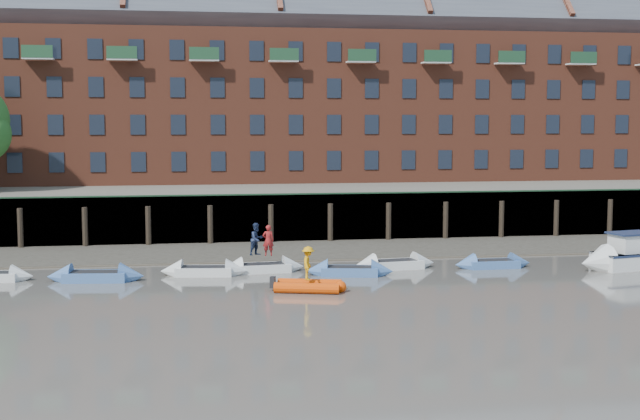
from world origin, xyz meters
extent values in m
plane|color=#5E5951|center=(0.00, 0.00, 0.00)|extent=(220.00, 220.00, 0.00)
cube|color=#3D382F|center=(0.00, 18.00, 0.00)|extent=(110.00, 8.00, 0.50)
cube|color=#4C4336|center=(0.00, 14.60, 0.00)|extent=(110.00, 1.60, 0.10)
cube|color=#2D2A26|center=(0.00, 22.40, 1.60)|extent=(110.00, 0.80, 3.20)
cylinder|color=black|center=(-18.00, 21.75, 1.30)|extent=(0.36, 0.36, 2.60)
cylinder|color=black|center=(-14.00, 21.75, 1.30)|extent=(0.36, 0.36, 2.60)
cylinder|color=black|center=(-10.00, 21.75, 1.30)|extent=(0.36, 0.36, 2.60)
cylinder|color=black|center=(-6.00, 21.75, 1.30)|extent=(0.36, 0.36, 2.60)
cylinder|color=black|center=(-2.00, 21.75, 1.30)|extent=(0.36, 0.36, 2.60)
cylinder|color=black|center=(2.00, 21.75, 1.30)|extent=(0.36, 0.36, 2.60)
cylinder|color=black|center=(6.00, 21.75, 1.30)|extent=(0.36, 0.36, 2.60)
cylinder|color=black|center=(10.00, 21.75, 1.30)|extent=(0.36, 0.36, 2.60)
cylinder|color=black|center=(14.00, 21.75, 1.30)|extent=(0.36, 0.36, 2.60)
cylinder|color=black|center=(18.00, 21.75, 1.30)|extent=(0.36, 0.36, 2.60)
cylinder|color=black|center=(22.00, 21.75, 1.30)|extent=(0.36, 0.36, 2.60)
cube|color=#264C2D|center=(0.00, 22.10, 3.25)|extent=(110.00, 0.06, 0.10)
cube|color=#5E594D|center=(0.00, 36.00, 1.60)|extent=(110.00, 28.00, 3.20)
cube|color=brown|center=(0.00, 37.00, 9.20)|extent=(80.00, 10.00, 12.00)
cube|color=#42444C|center=(0.00, 37.00, 16.40)|extent=(80.60, 15.56, 15.56)
cube|color=black|center=(-20.00, 31.98, 5.00)|extent=(1.10, 0.12, 1.50)
cube|color=black|center=(-17.00, 31.98, 5.00)|extent=(1.10, 0.12, 1.50)
cube|color=black|center=(-14.00, 31.98, 5.00)|extent=(1.10, 0.12, 1.50)
cube|color=black|center=(-11.00, 31.98, 5.00)|extent=(1.10, 0.12, 1.50)
cube|color=black|center=(-8.00, 31.98, 5.00)|extent=(1.10, 0.12, 1.50)
cube|color=black|center=(-5.00, 31.98, 5.00)|extent=(1.10, 0.12, 1.50)
cube|color=black|center=(-2.00, 31.98, 5.00)|extent=(1.10, 0.12, 1.50)
cube|color=black|center=(1.00, 31.98, 5.00)|extent=(1.10, 0.12, 1.50)
cube|color=black|center=(4.00, 31.98, 5.00)|extent=(1.10, 0.12, 1.50)
cube|color=black|center=(7.00, 31.98, 5.00)|extent=(1.10, 0.12, 1.50)
cube|color=black|center=(10.00, 31.98, 5.00)|extent=(1.10, 0.12, 1.50)
cube|color=black|center=(13.00, 31.98, 5.00)|extent=(1.10, 0.12, 1.50)
cube|color=black|center=(16.00, 31.98, 5.00)|extent=(1.10, 0.12, 1.50)
cube|color=black|center=(19.00, 31.98, 5.00)|extent=(1.10, 0.12, 1.50)
cube|color=black|center=(22.00, 31.98, 5.00)|extent=(1.10, 0.12, 1.50)
cube|color=black|center=(25.00, 31.98, 5.00)|extent=(1.10, 0.12, 1.50)
cube|color=black|center=(28.00, 31.98, 5.00)|extent=(1.10, 0.12, 1.50)
cube|color=black|center=(-20.00, 31.98, 7.80)|extent=(1.10, 0.12, 1.50)
cube|color=black|center=(-17.00, 31.98, 7.80)|extent=(1.10, 0.12, 1.50)
cube|color=black|center=(-14.00, 31.98, 7.80)|extent=(1.10, 0.12, 1.50)
cube|color=black|center=(-11.00, 31.98, 7.80)|extent=(1.10, 0.12, 1.50)
cube|color=black|center=(-8.00, 31.98, 7.80)|extent=(1.10, 0.12, 1.50)
cube|color=black|center=(-5.00, 31.98, 7.80)|extent=(1.10, 0.12, 1.50)
cube|color=black|center=(-2.00, 31.98, 7.80)|extent=(1.10, 0.12, 1.50)
cube|color=black|center=(1.00, 31.98, 7.80)|extent=(1.10, 0.12, 1.50)
cube|color=black|center=(4.00, 31.98, 7.80)|extent=(1.10, 0.12, 1.50)
cube|color=black|center=(7.00, 31.98, 7.80)|extent=(1.10, 0.12, 1.50)
cube|color=black|center=(10.00, 31.98, 7.80)|extent=(1.10, 0.12, 1.50)
cube|color=black|center=(13.00, 31.98, 7.80)|extent=(1.10, 0.12, 1.50)
cube|color=black|center=(16.00, 31.98, 7.80)|extent=(1.10, 0.12, 1.50)
cube|color=black|center=(19.00, 31.98, 7.80)|extent=(1.10, 0.12, 1.50)
cube|color=black|center=(22.00, 31.98, 7.80)|extent=(1.10, 0.12, 1.50)
cube|color=black|center=(25.00, 31.98, 7.80)|extent=(1.10, 0.12, 1.50)
cube|color=black|center=(28.00, 31.98, 7.80)|extent=(1.10, 0.12, 1.50)
cube|color=black|center=(-20.00, 31.98, 10.60)|extent=(1.10, 0.12, 1.50)
cube|color=black|center=(-17.00, 31.98, 10.60)|extent=(1.10, 0.12, 1.50)
cube|color=black|center=(-14.00, 31.98, 10.60)|extent=(1.10, 0.12, 1.50)
cube|color=black|center=(-11.00, 31.98, 10.60)|extent=(1.10, 0.12, 1.50)
cube|color=black|center=(-8.00, 31.98, 10.60)|extent=(1.10, 0.12, 1.50)
cube|color=black|center=(-5.00, 31.98, 10.60)|extent=(1.10, 0.12, 1.50)
cube|color=black|center=(-2.00, 31.98, 10.60)|extent=(1.10, 0.12, 1.50)
cube|color=black|center=(1.00, 31.98, 10.60)|extent=(1.10, 0.12, 1.50)
cube|color=black|center=(4.00, 31.98, 10.60)|extent=(1.10, 0.12, 1.50)
cube|color=black|center=(7.00, 31.98, 10.60)|extent=(1.10, 0.12, 1.50)
cube|color=black|center=(10.00, 31.98, 10.60)|extent=(1.10, 0.12, 1.50)
cube|color=black|center=(13.00, 31.98, 10.60)|extent=(1.10, 0.12, 1.50)
cube|color=black|center=(16.00, 31.98, 10.60)|extent=(1.10, 0.12, 1.50)
cube|color=black|center=(19.00, 31.98, 10.60)|extent=(1.10, 0.12, 1.50)
cube|color=black|center=(22.00, 31.98, 10.60)|extent=(1.10, 0.12, 1.50)
cube|color=black|center=(25.00, 31.98, 10.60)|extent=(1.10, 0.12, 1.50)
cube|color=black|center=(28.00, 31.98, 10.60)|extent=(1.10, 0.12, 1.50)
cube|color=black|center=(-20.00, 31.98, 13.40)|extent=(1.10, 0.12, 1.50)
cube|color=black|center=(-17.00, 31.98, 13.40)|extent=(1.10, 0.12, 1.50)
cube|color=black|center=(-14.00, 31.98, 13.40)|extent=(1.10, 0.12, 1.50)
cube|color=black|center=(-11.00, 31.98, 13.40)|extent=(1.10, 0.12, 1.50)
cube|color=black|center=(-8.00, 31.98, 13.40)|extent=(1.10, 0.12, 1.50)
cube|color=black|center=(-5.00, 31.98, 13.40)|extent=(1.10, 0.12, 1.50)
cube|color=black|center=(-2.00, 31.98, 13.40)|extent=(1.10, 0.12, 1.50)
cube|color=black|center=(1.00, 31.98, 13.40)|extent=(1.10, 0.12, 1.50)
cube|color=black|center=(4.00, 31.98, 13.40)|extent=(1.10, 0.12, 1.50)
cube|color=black|center=(7.00, 31.98, 13.40)|extent=(1.10, 0.12, 1.50)
cube|color=black|center=(10.00, 31.98, 13.40)|extent=(1.10, 0.12, 1.50)
cube|color=black|center=(13.00, 31.98, 13.40)|extent=(1.10, 0.12, 1.50)
cube|color=black|center=(16.00, 31.98, 13.40)|extent=(1.10, 0.12, 1.50)
cube|color=black|center=(19.00, 31.98, 13.40)|extent=(1.10, 0.12, 1.50)
cube|color=black|center=(22.00, 31.98, 13.40)|extent=(1.10, 0.12, 1.50)
cube|color=black|center=(25.00, 31.98, 13.40)|extent=(1.10, 0.12, 1.50)
cube|color=black|center=(28.00, 31.98, 13.40)|extent=(1.10, 0.12, 1.50)
cone|color=silver|center=(-15.97, 10.18, 0.22)|extent=(1.18, 1.34, 1.27)
cube|color=#4267A1|center=(-12.25, 9.41, 0.25)|extent=(3.29, 1.75, 0.49)
cone|color=#4267A1|center=(-10.42, 9.22, 0.25)|extent=(1.37, 1.55, 1.43)
cone|color=#4267A1|center=(-14.08, 9.61, 0.25)|extent=(1.37, 1.55, 1.43)
cube|color=black|center=(-12.25, 9.41, 0.47)|extent=(2.73, 1.34, 0.06)
cube|color=silver|center=(-6.73, 10.26, 0.23)|extent=(3.11, 1.70, 0.46)
cone|color=silver|center=(-5.01, 10.04, 0.23)|extent=(1.31, 1.47, 1.34)
cone|color=silver|center=(-8.44, 10.48, 0.23)|extent=(1.31, 1.47, 1.34)
cube|color=black|center=(-6.73, 10.26, 0.44)|extent=(2.58, 1.31, 0.06)
cube|color=silver|center=(-3.57, 10.79, 0.23)|extent=(3.02, 1.56, 0.46)
cone|color=silver|center=(-1.87, 10.93, 0.23)|extent=(1.24, 1.41, 1.32)
cone|color=silver|center=(-5.27, 10.64, 0.23)|extent=(1.24, 1.41, 1.32)
cube|color=black|center=(-3.57, 10.79, 0.44)|extent=(2.51, 1.19, 0.06)
cube|color=#4267A1|center=(0.88, 9.05, 0.23)|extent=(3.17, 1.89, 0.46)
cone|color=#4267A1|center=(2.58, 8.71, 0.23)|extent=(1.39, 1.54, 1.34)
cone|color=#4267A1|center=(-0.82, 9.38, 0.23)|extent=(1.39, 1.54, 1.34)
cube|color=black|center=(0.88, 9.05, 0.44)|extent=(2.62, 1.47, 0.06)
cube|color=silver|center=(3.73, 10.73, 0.24)|extent=(3.21, 1.78, 0.48)
cone|color=silver|center=(5.49, 10.98, 0.24)|extent=(1.36, 1.53, 1.38)
cone|color=silver|center=(1.96, 10.49, 0.24)|extent=(1.36, 1.53, 1.38)
cube|color=black|center=(3.73, 10.73, 0.46)|extent=(2.66, 1.37, 0.06)
cube|color=#4267A1|center=(9.21, 10.19, 0.22)|extent=(2.85, 1.35, 0.44)
cone|color=#4267A1|center=(10.85, 10.24, 0.22)|extent=(1.13, 1.30, 1.27)
cone|color=#4267A1|center=(7.57, 10.15, 0.22)|extent=(1.13, 1.30, 1.27)
cube|color=black|center=(9.21, 10.19, 0.42)|extent=(2.37, 1.02, 0.06)
cylinder|color=#E64206|center=(-1.75, 5.60, 0.26)|extent=(3.13, 1.35, 0.51)
cylinder|color=#E64206|center=(-2.05, 4.55, 0.26)|extent=(3.13, 1.35, 0.51)
sphere|color=#E64206|center=(-0.41, 4.65, 0.26)|extent=(0.59, 0.59, 0.59)
cube|color=black|center=(-1.90, 5.07, 0.26)|extent=(2.74, 1.57, 0.18)
cube|color=silver|center=(17.16, 8.98, 0.45)|extent=(5.24, 3.01, 0.90)
cone|color=silver|center=(14.34, 8.37, 0.45)|extent=(2.07, 2.32, 2.00)
cube|color=#19233F|center=(17.16, 8.98, 0.84)|extent=(5.25, 3.05, 0.12)
cube|color=silver|center=(16.77, 8.90, 1.40)|extent=(2.38, 1.92, 1.00)
cube|color=#19233F|center=(16.77, 8.90, 1.95)|extent=(2.71, 2.18, 0.10)
imported|color=maroon|center=(-3.26, 10.77, 1.73)|extent=(0.62, 0.41, 1.68)
imported|color=#19233F|center=(-3.86, 11.05, 1.77)|extent=(1.09, 1.06, 1.77)
imported|color=orange|center=(-1.90, 5.09, 1.36)|extent=(0.82, 1.16, 1.62)
camera|label=1|loc=(-7.89, -36.65, 8.29)|focal=50.00mm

